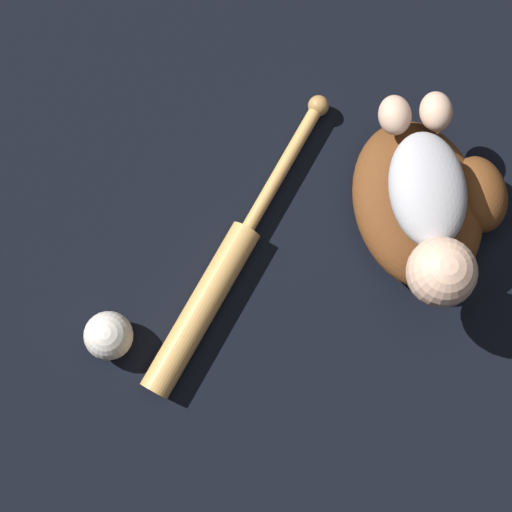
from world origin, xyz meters
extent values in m
plane|color=black|center=(0.00, 0.00, 0.00)|extent=(6.00, 6.00, 0.00)
ellipsoid|color=brown|center=(-0.04, -0.02, 0.05)|extent=(0.34, 0.30, 0.10)
ellipsoid|color=brown|center=(0.00, 0.07, 0.05)|extent=(0.15, 0.14, 0.10)
ellipsoid|color=#B2B2B7|center=(-0.04, -0.02, 0.13)|extent=(0.22, 0.19, 0.07)
sphere|color=beige|center=(0.07, -0.09, 0.15)|extent=(0.10, 0.10, 0.10)
ellipsoid|color=beige|center=(-0.14, 0.07, 0.12)|extent=(0.08, 0.08, 0.05)
ellipsoid|color=beige|center=(-0.17, 0.01, 0.12)|extent=(0.08, 0.08, 0.05)
cylinder|color=tan|center=(-0.11, -0.40, 0.02)|extent=(0.17, 0.29, 0.05)
cylinder|color=tan|center=(-0.23, -0.16, 0.02)|extent=(0.12, 0.23, 0.02)
sphere|color=#B68649|center=(-0.28, -0.04, 0.02)|extent=(0.04, 0.04, 0.04)
sphere|color=silver|center=(-0.16, -0.54, 0.04)|extent=(0.08, 0.08, 0.08)
camera|label=1|loc=(0.09, -0.44, 1.38)|focal=60.00mm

